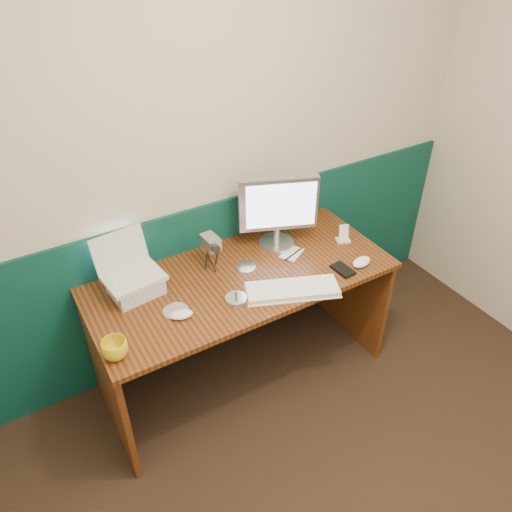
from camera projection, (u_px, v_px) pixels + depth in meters
back_wall at (200, 163)px, 2.56m from camera, size 3.50×0.04×2.50m
wainscot at (209, 278)px, 2.99m from camera, size 3.48×0.02×1.00m
desk at (243, 328)px, 2.83m from camera, size 1.60×0.70×0.75m
laptop_riser at (135, 286)px, 2.47m from camera, size 0.26×0.23×0.08m
laptop at (131, 261)px, 2.38m from camera, size 0.30×0.24×0.23m
monitor at (277, 212)px, 2.72m from camera, size 0.44×0.28×0.43m
keyboard at (292, 290)px, 2.49m from camera, size 0.48×0.32×0.03m
mouse_right at (361, 262)px, 2.67m from camera, size 0.13×0.10×0.04m
mouse_left at (181, 314)px, 2.34m from camera, size 0.12×0.09×0.04m
mug at (115, 349)px, 2.12m from camera, size 0.15×0.15×0.09m
camcorder at (211, 252)px, 2.60m from camera, size 0.10×0.14×0.21m
cd_spindle at (236, 299)px, 2.44m from camera, size 0.11×0.11×0.02m
cd_loose_a at (176, 310)px, 2.39m from camera, size 0.12×0.12×0.00m
cd_loose_b at (246, 266)px, 2.67m from camera, size 0.11×0.11×0.00m
pen at (293, 254)px, 2.76m from camera, size 0.15×0.06×0.01m
papers at (292, 253)px, 2.77m from camera, size 0.17×0.15×0.00m
dock at (343, 240)px, 2.86m from camera, size 0.09×0.08×0.01m
music_player at (344, 232)px, 2.83m from camera, size 0.06×0.04×0.09m
pda at (343, 270)px, 2.64m from camera, size 0.09×0.13×0.01m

